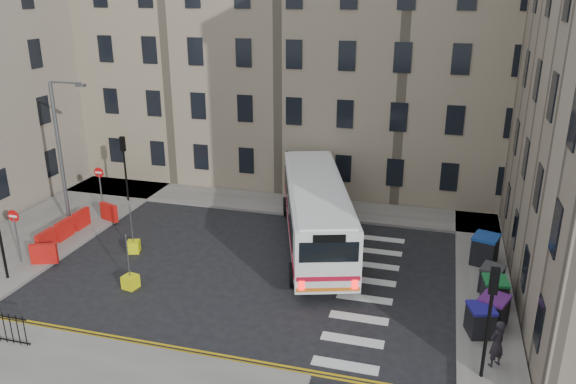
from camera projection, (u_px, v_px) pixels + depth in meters
The scene contains 21 objects.
ground at pixel (283, 274), 26.34m from camera, with size 120.00×120.00×0.00m, color black.
pavement_north at pixel (230, 199), 35.63m from camera, with size 36.00×3.20×0.15m, color slate.
pavement_east at pixel (481, 259), 27.66m from camera, with size 2.40×26.00×0.15m, color slate.
pavement_west at pixel (43, 232), 30.75m from camera, with size 6.00×22.00×0.15m, color slate.
pavement_sw at pixel (4, 380), 19.01m from camera, with size 20.00×6.00×0.15m, color slate.
terrace_north at pixel (248, 50), 39.25m from camera, with size 38.30×10.80×17.20m.
traffic_light_east at pixel (491, 306), 18.21m from camera, with size 0.28×0.22×4.10m.
traffic_light_nw at pixel (124, 159), 34.29m from camera, with size 0.28×0.22×4.10m.
streetlamp at pixel (60, 154), 29.97m from camera, with size 0.50×0.22×8.14m.
no_entry_north at pixel (100, 180), 32.87m from camera, with size 0.60×0.08×3.00m.
no_entry_south at pixel (15, 225), 26.53m from camera, with size 0.60×0.08×3.00m.
roadworks_barriers at pixel (70, 230), 29.56m from camera, with size 1.66×6.26×1.00m.
bus at pixel (316, 210), 28.78m from camera, with size 6.38×12.49×3.34m.
wheelie_bin_a at pixel (480, 320), 21.29m from camera, with size 1.19×1.28×1.18m.
wheelie_bin_b at pixel (493, 311), 21.81m from camera, with size 1.36×1.44×1.26m.
wheelie_bin_c at pixel (494, 292), 23.21m from camera, with size 1.08×1.21×1.23m.
wheelie_bin_d at pixel (492, 278), 24.40m from camera, with size 1.19×1.28×1.16m.
wheelie_bin_e at pixel (485, 249), 26.85m from camera, with size 1.44×1.56×1.42m.
pedestrian at pixel (497, 344), 19.38m from camera, with size 0.65×0.42×1.77m, color black.
bollard_yellow at pixel (134, 247), 28.45m from camera, with size 0.60×0.60×0.60m, color #DCE10C.
bollard_chevron at pixel (131, 282), 25.01m from camera, with size 0.60×0.60×0.60m, color yellow.
Camera 1 is at (6.52, -22.57, 12.51)m, focal length 35.00 mm.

